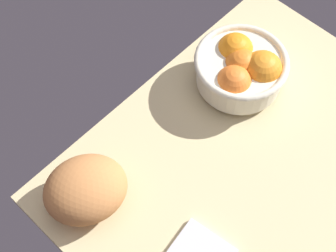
# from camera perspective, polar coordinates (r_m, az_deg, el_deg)

# --- Properties ---
(ground_plane) EXTENTS (0.79, 0.63, 0.03)m
(ground_plane) POSITION_cam_1_polar(r_m,az_deg,el_deg) (1.09, 9.80, -4.67)
(ground_plane) COLOR #D2BF8C
(fruit_bowl) EXTENTS (0.21, 0.21, 0.11)m
(fruit_bowl) POSITION_cam_1_polar(r_m,az_deg,el_deg) (1.13, 8.23, 6.36)
(fruit_bowl) COLOR beige
(fruit_bowl) RESTS_ON ground
(bread_loaf) EXTENTS (0.21, 0.19, 0.10)m
(bread_loaf) POSITION_cam_1_polar(r_m,az_deg,el_deg) (1.00, -9.17, -6.99)
(bread_loaf) COLOR #C77E45
(bread_loaf) RESTS_ON ground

